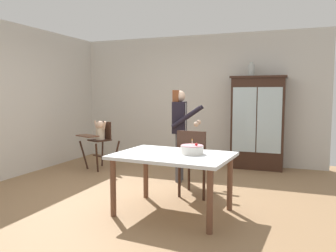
{
  "coord_description": "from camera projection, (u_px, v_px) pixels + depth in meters",
  "views": [
    {
      "loc": [
        2.0,
        -4.39,
        1.48
      ],
      "look_at": [
        0.08,
        0.7,
        0.95
      ],
      "focal_mm": 36.03,
      "sensor_mm": 36.0,
      "label": 1
    }
  ],
  "objects": [
    {
      "name": "ground_plane",
      "position": [
        146.0,
        195.0,
        4.93
      ],
      "size": [
        6.24,
        6.24,
        0.0
      ],
      "primitive_type": "plane",
      "color": "#93704C"
    },
    {
      "name": "wall_back",
      "position": [
        196.0,
        99.0,
        7.25
      ],
      "size": [
        5.32,
        0.06,
        2.7
      ],
      "primitive_type": "cube",
      "color": "beige",
      "rests_on": "ground_plane"
    },
    {
      "name": "wall_left",
      "position": [
        4.0,
        101.0,
        5.72
      ],
      "size": [
        0.06,
        5.32,
        2.7
      ],
      "primitive_type": "cube",
      "color": "beige",
      "rests_on": "ground_plane"
    },
    {
      "name": "china_cabinet",
      "position": [
        258.0,
        122.0,
        6.58
      ],
      "size": [
        1.05,
        0.48,
        1.81
      ],
      "color": "#382116",
      "rests_on": "ground_plane"
    },
    {
      "name": "ceramic_vase",
      "position": [
        251.0,
        70.0,
        6.54
      ],
      "size": [
        0.13,
        0.13,
        0.27
      ],
      "color": "#B2B7B2",
      "rests_on": "china_cabinet"
    },
    {
      "name": "high_chair_with_toddler",
      "position": [
        100.0,
        136.0,
        6.54
      ],
      "size": [
        0.75,
        0.82,
        0.95
      ],
      "rotation": [
        0.0,
        0.0,
        -0.4
      ],
      "color": "#382116",
      "rests_on": "ground_plane"
    },
    {
      "name": "adult_person",
      "position": [
        180.0,
        124.0,
        5.62
      ],
      "size": [
        0.56,
        0.55,
        1.53
      ],
      "rotation": [
        0.0,
        0.0,
        1.74
      ],
      "color": "#47474C",
      "rests_on": "ground_plane"
    },
    {
      "name": "dining_table",
      "position": [
        173.0,
        162.0,
        4.12
      ],
      "size": [
        1.47,
        1.1,
        0.74
      ],
      "color": "silver",
      "rests_on": "ground_plane"
    },
    {
      "name": "birthday_cake",
      "position": [
        192.0,
        149.0,
        4.12
      ],
      "size": [
        0.28,
        0.28,
        0.19
      ],
      "color": "white",
      "rests_on": "dining_table"
    },
    {
      "name": "dining_chair_far_side",
      "position": [
        194.0,
        159.0,
        4.77
      ],
      "size": [
        0.47,
        0.47,
        0.96
      ],
      "rotation": [
        0.0,
        0.0,
        3.06
      ],
      "color": "#382116",
      "rests_on": "ground_plane"
    }
  ]
}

